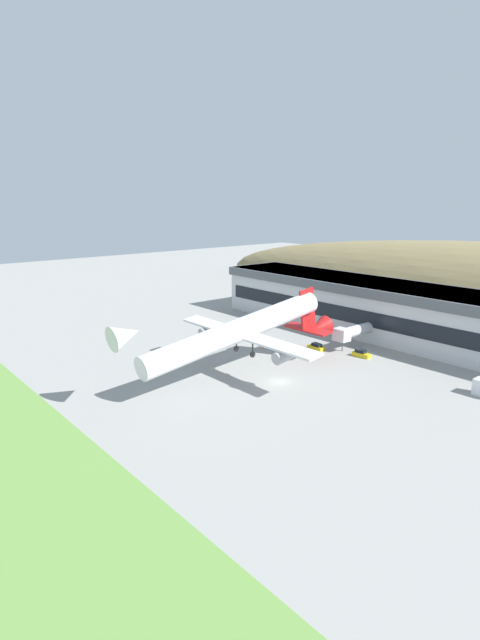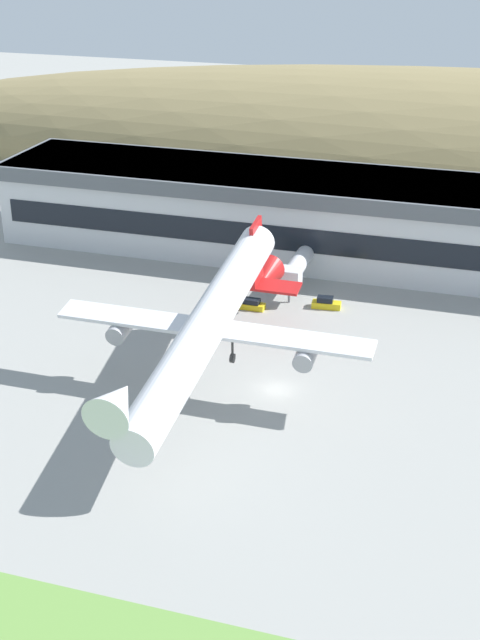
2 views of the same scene
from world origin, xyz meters
name	(u,v)px [view 2 (image 2 of 2)]	position (x,y,z in m)	size (l,w,h in m)	color
ground_plane	(276,389)	(0.00, 0.00, 0.00)	(450.43, 450.43, 0.00)	gray
terminal_building	(315,212)	(-5.81, 44.63, 7.61)	(104.55, 20.29, 13.44)	silver
jetway_0	(295,269)	(-4.96, 28.45, 3.99)	(3.38, 11.77, 5.43)	silver
cargo_airplane	(209,325)	(-6.93, -4.06, 9.33)	(37.32, 52.90, 12.29)	silver
service_car_0	(251,305)	(-9.63, 21.48, 0.63)	(4.21, 1.70, 1.52)	gold
service_car_1	(326,303)	(0.57, 24.94, 0.70)	(4.22, 1.98, 1.69)	gold
traffic_cone_0	(171,325)	(-18.26, 12.39, 0.28)	(0.52, 0.52, 0.58)	orange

